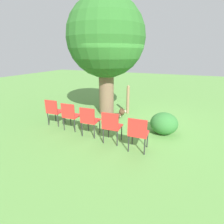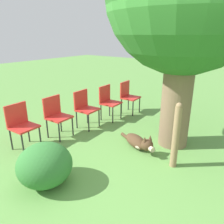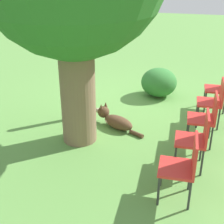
{
  "view_description": "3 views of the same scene",
  "coord_description": "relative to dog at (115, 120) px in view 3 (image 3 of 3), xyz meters",
  "views": [
    {
      "loc": [
        -5.66,
        -1.66,
        2.24
      ],
      "look_at": [
        -0.4,
        0.59,
        0.3
      ],
      "focal_mm": 28.0,
      "sensor_mm": 36.0,
      "label": 1
    },
    {
      "loc": [
        1.58,
        -2.78,
        2.06
      ],
      "look_at": [
        -1.0,
        0.69,
        0.52
      ],
      "focal_mm": 35.0,
      "sensor_mm": 36.0,
      "label": 2
    },
    {
      "loc": [
        -1.52,
        5.33,
        2.63
      ],
      "look_at": [
        -0.19,
        0.53,
        0.3
      ],
      "focal_mm": 50.0,
      "sensor_mm": 36.0,
      "label": 3
    }
  ],
  "objects": [
    {
      "name": "red_chair_0",
      "position": [
        -1.81,
        -1.27,
        0.37
      ],
      "size": [
        0.44,
        0.46,
        0.86
      ],
      "rotation": [
        0.0,
        0.0,
        0.04
      ],
      "color": "red",
      "rests_on": "ground_plane"
    },
    {
      "name": "red_chair_1",
      "position": [
        -1.67,
        -0.54,
        0.37
      ],
      "size": [
        0.44,
        0.46,
        0.86
      ],
      "rotation": [
        0.0,
        0.0,
        0.04
      ],
      "color": "red",
      "rests_on": "ground_plane"
    },
    {
      "name": "red_chair_4",
      "position": [
        -1.28,
        1.63,
        0.37
      ],
      "size": [
        0.44,
        0.46,
        0.86
      ],
      "rotation": [
        0.0,
        0.0,
        0.04
      ],
      "color": "red",
      "rests_on": "ground_plane"
    },
    {
      "name": "red_chair_3",
      "position": [
        -1.41,
        0.91,
        0.37
      ],
      "size": [
        0.44,
        0.46,
        0.86
      ],
      "rotation": [
        0.0,
        0.0,
        0.04
      ],
      "color": "red",
      "rests_on": "ground_plane"
    },
    {
      "name": "red_chair_2",
      "position": [
        -1.54,
        0.18,
        0.37
      ],
      "size": [
        0.44,
        0.46,
        0.86
      ],
      "rotation": [
        0.0,
        0.0,
        0.04
      ],
      "color": "red",
      "rests_on": "ground_plane"
    },
    {
      "name": "dog",
      "position": [
        0.0,
        0.0,
        0.0
      ],
      "size": [
        1.01,
        0.59,
        0.38
      ],
      "rotation": [
        0.0,
        0.0,
        5.81
      ],
      "color": "#513823",
      "rests_on": "ground_plane"
    },
    {
      "name": "ground_plane",
      "position": [
        0.23,
        -0.5,
        -0.13
      ],
      "size": [
        30.0,
        30.0,
        0.0
      ],
      "primitive_type": "plane",
      "color": "#609947"
    },
    {
      "name": "fence_post",
      "position": [
        0.76,
        -0.17,
        0.43
      ],
      "size": [
        0.11,
        0.11,
        1.1
      ],
      "color": "#937551",
      "rests_on": "ground_plane"
    },
    {
      "name": "low_shrub",
      "position": [
        -0.55,
        -1.71,
        0.18
      ],
      "size": [
        0.78,
        0.78,
        0.63
      ],
      "color": "#337533",
      "rests_on": "ground_plane"
    }
  ]
}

